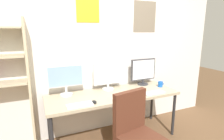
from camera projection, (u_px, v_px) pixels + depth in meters
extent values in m
cube|color=silver|center=(103.00, 53.00, 2.90)|extent=(4.34, 0.10, 2.60)
cube|color=gold|center=(88.00, 5.00, 2.60)|extent=(0.35, 0.01, 0.48)
cube|color=gray|center=(145.00, 17.00, 3.02)|extent=(0.43, 0.01, 0.51)
cube|color=tan|center=(113.00, 95.00, 2.65)|extent=(1.94, 0.68, 0.04)
cylinder|color=#262628|center=(174.00, 115.00, 2.83)|extent=(0.04, 0.04, 0.70)
cylinder|color=#262628|center=(49.00, 121.00, 2.64)|extent=(0.04, 0.04, 0.70)
cylinder|color=#262628|center=(152.00, 101.00, 3.35)|extent=(0.04, 0.04, 0.70)
cube|color=beige|center=(30.00, 88.00, 2.38)|extent=(0.03, 0.28, 1.82)
cube|color=#592D1E|center=(140.00, 140.00, 1.98)|extent=(0.52, 0.52, 0.08)
cube|color=#592D1E|center=(130.00, 111.00, 2.07)|extent=(0.45, 0.16, 0.48)
cylinder|color=silver|center=(67.00, 94.00, 2.58)|extent=(0.18, 0.18, 0.02)
cylinder|color=silver|center=(66.00, 90.00, 2.57)|extent=(0.03, 0.03, 0.11)
cube|color=silver|center=(65.00, 76.00, 2.53)|extent=(0.51, 0.03, 0.31)
cube|color=#8CB2F2|center=(66.00, 76.00, 2.51)|extent=(0.47, 0.01, 0.28)
cylinder|color=silver|center=(108.00, 89.00, 2.84)|extent=(0.18, 0.18, 0.02)
cylinder|color=silver|center=(108.00, 86.00, 2.83)|extent=(0.03, 0.03, 0.07)
cube|color=silver|center=(108.00, 74.00, 2.79)|extent=(0.47, 0.03, 0.34)
cube|color=white|center=(108.00, 74.00, 2.77)|extent=(0.43, 0.01, 0.30)
cylinder|color=#38383D|center=(143.00, 84.00, 3.09)|extent=(0.18, 0.18, 0.02)
cylinder|color=#38383D|center=(143.00, 82.00, 3.08)|extent=(0.03, 0.03, 0.07)
cube|color=#38383D|center=(143.00, 69.00, 3.04)|extent=(0.46, 0.03, 0.36)
cube|color=white|center=(144.00, 70.00, 3.02)|extent=(0.42, 0.01, 0.32)
cube|color=silver|center=(80.00, 105.00, 2.23)|extent=(0.33, 0.13, 0.02)
cube|color=silver|center=(154.00, 93.00, 2.66)|extent=(0.34, 0.13, 0.02)
ellipsoid|color=silver|center=(127.00, 98.00, 2.45)|extent=(0.06, 0.10, 0.03)
ellipsoid|color=black|center=(94.00, 102.00, 2.30)|extent=(0.06, 0.10, 0.03)
cylinder|color=blue|center=(160.00, 84.00, 2.96)|extent=(0.08, 0.08, 0.09)
torus|color=blue|center=(162.00, 84.00, 2.98)|extent=(0.06, 0.01, 0.06)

